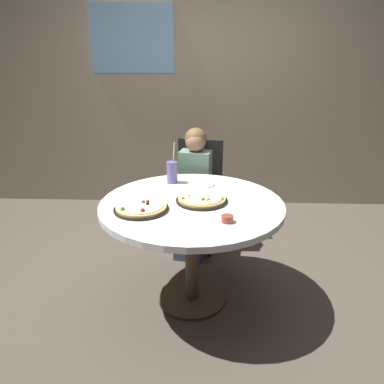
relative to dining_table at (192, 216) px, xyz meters
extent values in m
plane|color=#4C4238|center=(0.00, 0.00, -0.65)|extent=(8.00, 8.00, 0.00)
cube|color=tan|center=(0.00, 1.91, 0.80)|extent=(5.20, 0.12, 2.90)
cube|color=#8CBFE5|center=(-0.69, 1.85, 1.16)|extent=(0.86, 0.02, 0.68)
cylinder|color=white|center=(0.00, 0.00, 0.08)|extent=(1.19, 1.19, 0.04)
cylinder|color=#4C3826|center=(0.00, 0.00, -0.28)|extent=(0.09, 0.09, 0.69)
cylinder|color=#4C3826|center=(0.00, 0.00, -0.64)|extent=(0.48, 0.48, 0.02)
cube|color=black|center=(0.00, 0.80, -0.22)|extent=(0.47, 0.47, 0.04)
cube|color=black|center=(0.04, 0.98, 0.04)|extent=(0.40, 0.12, 0.52)
cylinder|color=black|center=(-0.20, 0.67, -0.44)|extent=(0.04, 0.04, 0.41)
cylinder|color=black|center=(0.13, 0.60, -0.44)|extent=(0.04, 0.04, 0.41)
cylinder|color=black|center=(-0.13, 1.00, -0.44)|extent=(0.04, 0.04, 0.41)
cylinder|color=black|center=(0.20, 0.93, -0.44)|extent=(0.04, 0.04, 0.41)
cube|color=#3F4766|center=(-0.03, 0.64, -0.42)|extent=(0.30, 0.36, 0.45)
cube|color=slate|center=(0.00, 0.78, 0.02)|extent=(0.29, 0.21, 0.44)
sphere|color=#997051|center=(0.00, 0.78, 0.32)|extent=(0.17, 0.17, 0.17)
sphere|color=brown|center=(0.00, 0.80, 0.34)|extent=(0.18, 0.18, 0.18)
cylinder|color=black|center=(0.06, 0.01, 0.11)|extent=(0.34, 0.34, 0.01)
cylinder|color=tan|center=(0.06, 0.01, 0.12)|extent=(0.31, 0.31, 0.02)
cylinder|color=beige|center=(0.06, 0.01, 0.13)|extent=(0.28, 0.28, 0.01)
sphere|color=beige|center=(0.10, 0.02, 0.14)|extent=(0.02, 0.02, 0.02)
sphere|color=beige|center=(-0.02, 0.02, 0.14)|extent=(0.02, 0.02, 0.02)
sphere|color=beige|center=(0.19, -0.02, 0.14)|extent=(0.02, 0.02, 0.02)
sphere|color=beige|center=(0.10, -0.05, 0.14)|extent=(0.03, 0.03, 0.03)
sphere|color=#387F33|center=(-0.05, -0.03, 0.14)|extent=(0.02, 0.02, 0.02)
sphere|color=#387F33|center=(0.07, -0.05, 0.14)|extent=(0.02, 0.02, 0.02)
cylinder|color=black|center=(-0.30, -0.14, 0.11)|extent=(0.34, 0.34, 0.01)
cylinder|color=#D8B266|center=(-0.30, -0.14, 0.12)|extent=(0.31, 0.31, 0.02)
cylinder|color=beige|center=(-0.30, -0.14, 0.13)|extent=(0.28, 0.28, 0.01)
sphere|color=black|center=(-0.26, -0.13, 0.14)|extent=(0.02, 0.02, 0.02)
sphere|color=#387F33|center=(-0.40, -0.22, 0.14)|extent=(0.03, 0.03, 0.03)
sphere|color=#B2231E|center=(-0.27, -0.09, 0.14)|extent=(0.02, 0.02, 0.02)
sphere|color=#B2231E|center=(-0.28, -0.24, 0.14)|extent=(0.03, 0.03, 0.03)
sphere|color=#387F33|center=(-0.30, -0.10, 0.14)|extent=(0.02, 0.02, 0.02)
cylinder|color=#6659A5|center=(-0.16, 0.38, 0.18)|extent=(0.08, 0.08, 0.16)
cylinder|color=white|center=(-0.15, 0.38, 0.30)|extent=(0.03, 0.02, 0.22)
cylinder|color=brown|center=(0.21, -0.29, 0.12)|extent=(0.07, 0.07, 0.04)
cylinder|color=white|center=(0.06, 0.34, 0.11)|extent=(0.18, 0.18, 0.01)
camera|label=1|loc=(0.09, -2.16, 0.98)|focal=33.82mm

